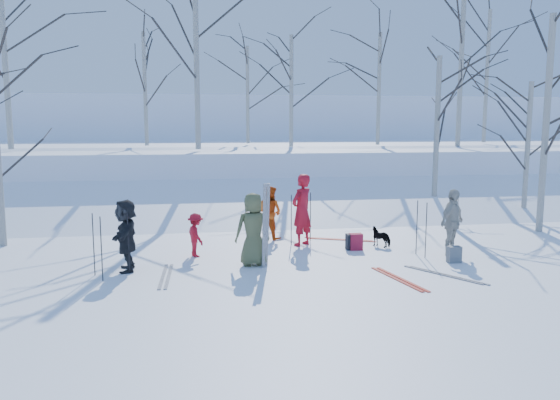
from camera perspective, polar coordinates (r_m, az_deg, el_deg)
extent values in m
plane|color=white|center=(12.44, 1.06, -6.90)|extent=(120.00, 120.00, 0.00)
cube|color=white|center=(19.20, -2.50, -1.13)|extent=(70.00, 9.49, 4.12)
cube|color=white|center=(29.00, -4.68, 3.64)|extent=(70.00, 18.00, 2.20)
cube|color=white|center=(49.90, -6.44, 6.59)|extent=(90.00, 30.00, 6.00)
imported|color=#4D5231|center=(12.33, -2.82, -3.08)|extent=(0.87, 0.63, 1.66)
imported|color=#B3101F|center=(14.32, 2.29, -1.05)|extent=(0.82, 0.80, 1.89)
imported|color=#CC4C0F|center=(15.18, -1.06, -1.31)|extent=(0.91, 0.91, 1.48)
imported|color=#B3101F|center=(13.34, -8.80, -3.64)|extent=(0.61, 0.78, 1.06)
imported|color=beige|center=(13.89, 17.54, -2.26)|extent=(1.01, 0.88, 1.63)
imported|color=black|center=(12.33, -15.78, -3.57)|extent=(0.54, 1.48, 1.58)
imported|color=black|center=(14.56, 10.56, -3.80)|extent=(0.60, 0.63, 0.51)
cube|color=silver|center=(12.05, -1.67, -2.75)|extent=(0.10, 0.16, 1.90)
cube|color=silver|center=(12.17, -1.34, -2.64)|extent=(0.11, 0.23, 1.89)
cylinder|color=black|center=(12.18, -18.91, -4.42)|extent=(0.02, 0.02, 1.34)
cylinder|color=black|center=(11.70, -18.16, -4.89)|extent=(0.02, 0.02, 1.34)
cylinder|color=black|center=(12.12, -15.57, -4.34)|extent=(0.02, 0.02, 1.34)
cylinder|color=black|center=(13.81, 14.11, -2.79)|extent=(0.02, 0.02, 1.34)
cylinder|color=black|center=(13.48, 15.01, -3.09)|extent=(0.02, 0.02, 1.34)
cylinder|color=black|center=(14.91, 3.19, -1.77)|extent=(0.02, 0.02, 1.34)
cylinder|color=black|center=(14.43, 1.19, -2.09)|extent=(0.02, 0.02, 1.34)
cube|color=maroon|center=(14.06, 7.93, -4.34)|extent=(0.32, 0.22, 0.42)
cube|color=slate|center=(13.32, 17.73, -5.44)|extent=(0.30, 0.20, 0.38)
cube|color=black|center=(14.10, 7.62, -4.35)|extent=(0.34, 0.24, 0.40)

